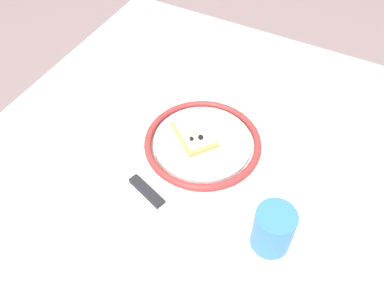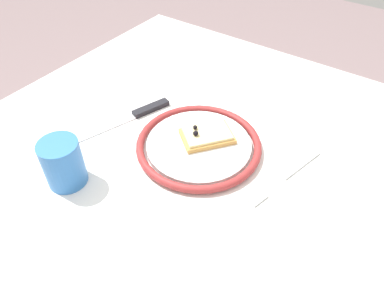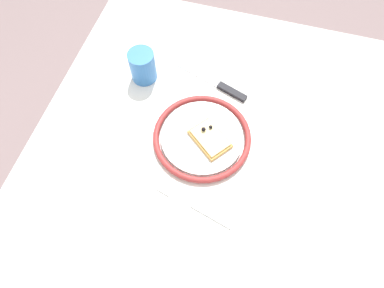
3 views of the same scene
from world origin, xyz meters
TOP-DOWN VIEW (x-y plane):
  - ground_plane at (0.00, 0.00)m, footprint 6.00×6.00m
  - dining_table at (0.00, 0.00)m, footprint 0.95×0.91m
  - plate at (-0.01, 0.02)m, footprint 0.26×0.26m
  - pizza_slice_near at (-0.01, -0.01)m, footprint 0.12×0.12m
  - knife at (0.17, 0.00)m, footprint 0.10×0.23m
  - fork at (-0.19, -0.01)m, footprint 0.07×0.20m
  - cup at (0.14, 0.23)m, footprint 0.07×0.07m

SIDE VIEW (x-z plane):
  - ground_plane at x=0.00m, z-range 0.00..0.00m
  - dining_table at x=0.00m, z-range 0.27..1.03m
  - fork at x=-0.19m, z-range 0.75..0.76m
  - knife at x=0.17m, z-range 0.75..0.77m
  - plate at x=-0.01m, z-range 0.76..0.77m
  - pizza_slice_near at x=-0.01m, z-range 0.76..0.79m
  - cup at x=0.14m, z-range 0.75..0.85m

